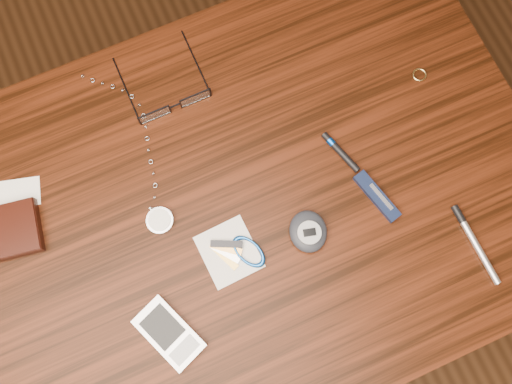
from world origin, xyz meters
The scene contains 12 objects.
ground centered at (0.00, 0.00, 0.00)m, with size 3.80×3.80×0.00m, color #472814.
desk centered at (0.00, 0.00, 0.65)m, with size 1.00×0.70×0.75m.
wallet_and_card centered at (-0.35, 0.11, 0.76)m, with size 0.13×0.14×0.02m.
eyeglasses centered at (-0.03, 0.20, 0.76)m, with size 0.13×0.13×0.03m.
gold_ring centered at (0.37, 0.09, 0.75)m, with size 0.02×0.02×0.00m, color #D9B567.
pocket_watch centered at (-0.13, 0.04, 0.76)m, with size 0.08×0.31×0.01m.
pda_phone centered at (-0.18, -0.14, 0.76)m, with size 0.09×0.12×0.02m.
pedometer centered at (0.08, -0.08, 0.76)m, with size 0.08×0.08×0.03m.
notepad_keys centered at (-0.03, -0.07, 0.75)m, with size 0.11×0.10×0.01m.
pocket_knife centered at (0.21, -0.08, 0.76)m, with size 0.04×0.10×0.01m.
silver_pen centered at (0.31, -0.20, 0.76)m, with size 0.01×0.14×0.01m.
black_blue_pen centered at (0.18, 0.02, 0.76)m, with size 0.03×0.08×0.01m.
Camera 1 is at (-0.06, -0.19, 1.64)m, focal length 40.00 mm.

